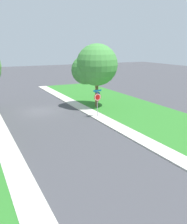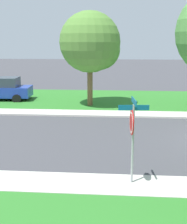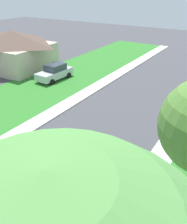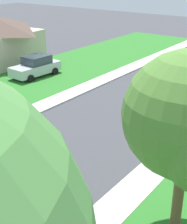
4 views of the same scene
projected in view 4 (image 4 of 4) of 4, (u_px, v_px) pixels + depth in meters
The scene contains 3 objects.
sidewalk_east at pixel (173, 151), 16.72m from camera, with size 1.40×56.00×0.10m, color beige.
sidewalk_west at pixel (38, 108), 21.85m from camera, with size 1.40×56.00×0.10m, color beige.
car_silver_driveway_right at pixel (36, 66), 27.95m from camera, with size 2.22×4.39×1.76m.
Camera 4 is at (10.19, -2.10, 8.43)m, focal length 54.22 mm.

